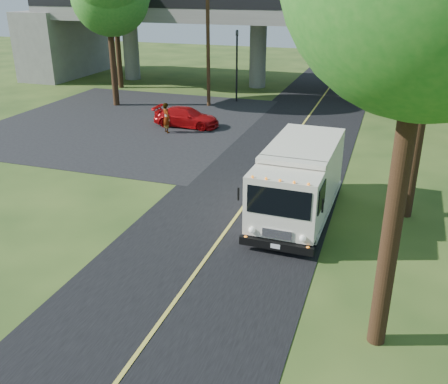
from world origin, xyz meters
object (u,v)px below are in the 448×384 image
at_px(red_sedan, 186,117).
at_px(utility_pole, 208,41).
at_px(step_van, 299,179).
at_px(pedestrian, 167,118).
at_px(traffic_signal, 237,58).

bearing_deg(red_sedan, utility_pole, 6.70).
bearing_deg(step_van, pedestrian, 138.51).
xyz_separation_m(traffic_signal, pedestrian, (-1.44, -9.43, -2.29)).
relative_size(step_van, pedestrian, 3.72).
height_order(traffic_signal, red_sedan, traffic_signal).
xyz_separation_m(step_van, pedestrian, (-9.64, 8.97, -0.62)).
bearing_deg(traffic_signal, step_van, -65.99).
distance_m(step_van, pedestrian, 13.18).
bearing_deg(step_van, utility_pole, 122.06).
bearing_deg(utility_pole, pedestrian, -89.51).
xyz_separation_m(traffic_signal, red_sedan, (-0.86, -7.76, -2.60)).
xyz_separation_m(step_van, red_sedan, (-9.06, 10.65, -0.93)).
distance_m(utility_pole, step_van, 19.31).
bearing_deg(traffic_signal, utility_pole, -126.87).
relative_size(traffic_signal, utility_pole, 0.58).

